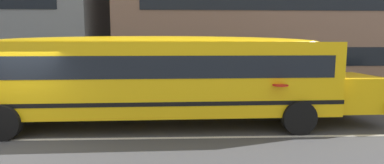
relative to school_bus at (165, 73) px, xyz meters
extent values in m
plane|color=#424244|center=(-4.07, -1.39, -1.75)|extent=(400.00, 400.00, 0.00)
cube|color=gray|center=(-4.07, 6.14, -1.75)|extent=(120.00, 3.00, 0.01)
cube|color=silver|center=(-4.07, -1.39, -1.75)|extent=(110.00, 0.16, 0.01)
cube|color=yellow|center=(-0.26, -0.01, -0.11)|extent=(11.33, 2.83, 2.25)
cube|color=yellow|center=(6.20, 0.15, -0.68)|extent=(1.69, 2.19, 1.13)
cube|color=black|center=(7.02, 0.17, -1.06)|extent=(0.27, 2.57, 0.37)
cube|color=black|center=(-0.26, -0.01, 0.29)|extent=(10.66, 2.85, 0.66)
cube|color=black|center=(-0.26, -0.01, -0.78)|extent=(11.35, 2.86, 0.12)
ellipsoid|color=yellow|center=(-0.26, -0.01, 1.01)|extent=(10.88, 2.61, 0.37)
cylinder|color=red|center=(3.39, -1.39, -0.23)|extent=(0.46, 0.46, 0.03)
cylinder|color=black|center=(4.00, 1.38, -1.24)|extent=(1.03, 0.31, 1.02)
cylinder|color=black|center=(4.06, -1.18, -1.24)|extent=(1.03, 0.31, 1.02)
cylinder|color=black|center=(-4.57, 1.17, -1.24)|extent=(1.03, 0.31, 1.02)
cylinder|color=black|center=(-4.51, -1.39, -1.24)|extent=(1.03, 0.31, 1.02)
cube|color=black|center=(6.97, 7.62, 0.17)|extent=(17.43, 0.04, 1.10)
cube|color=black|center=(6.97, 7.62, 3.37)|extent=(17.43, 0.04, 1.10)
camera|label=1|loc=(0.50, -9.93, 1.00)|focal=28.43mm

